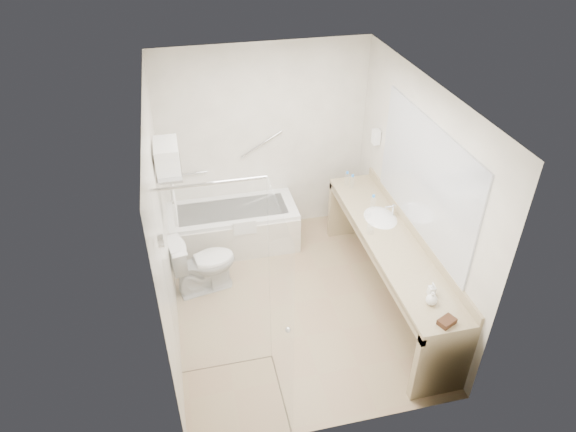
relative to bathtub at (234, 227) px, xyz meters
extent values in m
plane|color=#99825E|center=(0.50, -1.24, -0.28)|extent=(3.20, 3.20, 0.00)
cube|color=silver|center=(0.50, -1.24, 2.22)|extent=(2.60, 3.20, 0.10)
cube|color=silver|center=(0.50, 0.36, 0.97)|extent=(2.60, 0.10, 2.50)
cube|color=silver|center=(0.50, -2.84, 0.97)|extent=(2.60, 0.10, 2.50)
cube|color=silver|center=(-0.80, -1.24, 0.97)|extent=(0.10, 3.20, 2.50)
cube|color=silver|center=(1.80, -1.24, 0.97)|extent=(0.10, 3.20, 2.50)
cube|color=white|center=(0.00, 0.01, 0.00)|extent=(1.60, 0.70, 0.55)
cube|color=beige|center=(0.00, -0.35, -0.03)|extent=(1.60, 0.02, 0.50)
cube|color=white|center=(0.10, -0.34, 0.22)|extent=(0.28, 0.06, 0.18)
cylinder|color=silver|center=(-0.45, 0.32, 0.67)|extent=(0.40, 0.03, 0.03)
cylinder|color=silver|center=(0.45, 0.32, 0.97)|extent=(0.53, 0.03, 0.33)
cube|color=silver|center=(-0.35, -1.94, 0.77)|extent=(0.90, 0.01, 2.10)
cube|color=silver|center=(0.10, -2.39, 0.77)|extent=(0.02, 0.90, 2.10)
cylinder|color=silver|center=(-0.35, -1.94, 1.82)|extent=(0.90, 0.02, 0.02)
sphere|color=silver|center=(0.13, -2.54, 0.72)|extent=(0.05, 0.05, 0.05)
cylinder|color=silver|center=(-0.75, -2.39, 1.67)|extent=(0.04, 0.10, 0.10)
cube|color=silver|center=(-0.67, -0.89, 1.42)|extent=(0.24, 0.55, 0.02)
cylinder|color=silver|center=(-0.67, -0.89, 1.20)|extent=(0.02, 0.55, 0.02)
cube|color=white|center=(-0.67, -0.89, 1.04)|extent=(0.03, 0.42, 0.32)
cube|color=white|center=(-0.67, -0.89, 1.48)|extent=(0.22, 0.40, 0.08)
cube|color=white|center=(-0.67, -0.89, 1.57)|extent=(0.22, 0.40, 0.08)
cube|color=white|center=(-0.67, -0.89, 1.65)|extent=(0.22, 0.40, 0.08)
cube|color=tan|center=(1.52, -1.39, 0.55)|extent=(0.55, 2.70, 0.05)
cube|color=tan|center=(1.78, -1.39, 0.62)|extent=(0.03, 2.70, 0.10)
cube|color=tan|center=(1.27, -1.39, 0.49)|extent=(0.04, 2.70, 0.08)
cube|color=tan|center=(1.52, -2.70, 0.12)|extent=(0.55, 0.08, 0.80)
cube|color=tan|center=(1.52, -0.08, 0.12)|extent=(0.55, 0.08, 0.80)
ellipsoid|color=white|center=(1.55, -0.99, 0.54)|extent=(0.40, 0.52, 0.14)
cylinder|color=silver|center=(1.70, -0.99, 0.65)|extent=(0.03, 0.03, 0.14)
cube|color=#B7BBC4|center=(1.79, -1.39, 1.27)|extent=(0.02, 2.00, 1.20)
cube|color=white|center=(1.75, -0.19, 1.17)|extent=(0.08, 0.10, 0.18)
imported|color=white|center=(-0.45, -0.75, 0.09)|extent=(0.81, 0.55, 0.73)
cube|color=#3F2316|center=(1.51, -2.64, 0.60)|extent=(0.18, 0.16, 0.05)
imported|color=white|center=(1.54, -2.28, 0.61)|extent=(0.07, 0.15, 0.06)
imported|color=white|center=(1.49, -2.38, 0.63)|extent=(0.12, 0.15, 0.11)
cylinder|color=silver|center=(1.41, -0.23, 0.66)|extent=(0.06, 0.06, 0.17)
cylinder|color=#287EE7|center=(1.41, -0.23, 0.75)|extent=(0.03, 0.03, 0.02)
cylinder|color=silver|center=(1.52, -0.82, 0.66)|extent=(0.06, 0.06, 0.17)
cylinder|color=#287EE7|center=(1.52, -0.82, 0.76)|extent=(0.03, 0.03, 0.03)
cylinder|color=silver|center=(1.45, -0.31, 0.66)|extent=(0.06, 0.06, 0.17)
cylinder|color=#287EE7|center=(1.45, -0.31, 0.75)|extent=(0.03, 0.03, 0.02)
cylinder|color=silver|center=(1.40, -0.97, 0.62)|extent=(0.07, 0.07, 0.09)
cylinder|color=silver|center=(1.34, -1.24, 0.63)|extent=(0.11, 0.11, 0.10)
camera|label=1|loc=(-0.53, -5.38, 3.84)|focal=32.00mm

